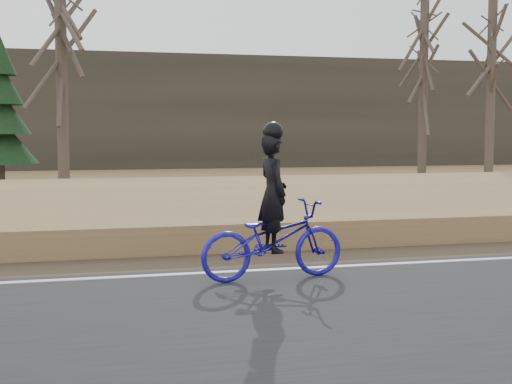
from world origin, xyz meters
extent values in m
plane|color=olive|center=(0.00, 0.00, 0.00)|extent=(120.00, 120.00, 0.00)
cube|color=silver|center=(0.00, 0.20, 0.07)|extent=(120.00, 0.12, 0.01)
cube|color=#473A2B|center=(0.00, 1.20, 0.02)|extent=(120.00, 1.60, 0.04)
cube|color=olive|center=(0.00, 4.20, 0.22)|extent=(120.00, 5.00, 0.44)
cube|color=slate|center=(0.00, 8.00, 0.23)|extent=(120.00, 3.00, 0.45)
cube|color=black|center=(0.00, 8.00, 0.52)|extent=(120.00, 2.40, 0.14)
cube|color=brown|center=(0.00, 7.28, 0.67)|extent=(120.00, 0.07, 0.15)
cube|color=brown|center=(0.00, 8.72, 0.67)|extent=(120.00, 0.07, 0.15)
cube|color=#383328|center=(0.00, 30.00, 3.00)|extent=(120.00, 4.00, 6.00)
imported|color=#1D1698|center=(-2.33, -0.37, 0.56)|extent=(1.97, 0.88, 1.00)
imported|color=black|center=(-2.33, -0.37, 1.16)|extent=(0.42, 0.58, 1.49)
sphere|color=black|center=(-2.33, -0.37, 1.92)|extent=(0.26, 0.26, 0.26)
cylinder|color=brown|center=(-5.09, 13.05, 3.81)|extent=(0.36, 0.36, 7.61)
cylinder|color=brown|center=(9.00, 17.58, 3.92)|extent=(0.36, 0.36, 7.84)
cylinder|color=brown|center=(10.78, 15.53, 3.53)|extent=(0.36, 0.36, 7.06)
cylinder|color=brown|center=(-7.27, 17.18, 0.55)|extent=(0.28, 0.28, 1.11)
cone|color=#163217|center=(-7.27, 17.18, 1.64)|extent=(2.60, 2.60, 1.62)
camera|label=1|loc=(-4.72, -8.98, 1.93)|focal=50.00mm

